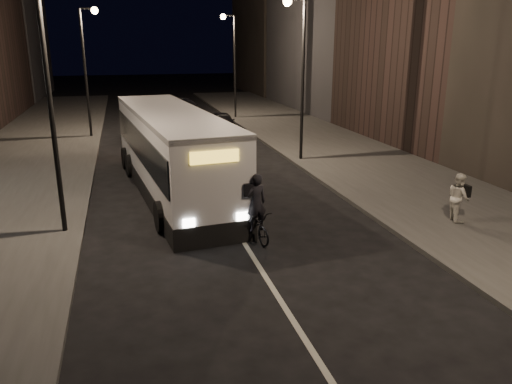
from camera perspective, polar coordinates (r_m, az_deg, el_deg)
ground at (r=14.48m, az=0.29°, el=-8.43°), size 180.00×180.00×0.00m
sidewalk_right at (r=29.82m, az=9.08°, el=4.80°), size 7.00×70.00×0.16m
sidewalk_left at (r=27.80m, az=-25.01°, el=2.54°), size 7.00×70.00×0.16m
streetlight_right_mid at (r=26.17m, az=4.86°, el=14.96°), size 1.20×0.44×8.12m
streetlight_right_far at (r=41.59m, az=-2.82°, el=15.66°), size 1.20×0.44×8.12m
streetlight_left_near at (r=16.77m, az=-21.93°, el=12.85°), size 1.20×0.44×8.12m
streetlight_left_far at (r=34.70m, az=-18.64°, el=14.62°), size 1.20×0.44×8.12m
city_bus at (r=21.24m, az=-9.65°, el=4.93°), size 4.10×13.08×3.47m
cyclist_on_bicycle at (r=16.00m, az=-0.12°, el=-3.00°), size 1.08×2.06×2.26m
pedestrian_woman at (r=18.66m, az=22.14°, el=-0.54°), size 0.79×0.93×1.70m
car_near at (r=36.24m, az=-3.84°, el=8.02°), size 1.61×3.92×1.33m
car_mid at (r=34.34m, az=-12.88°, el=7.12°), size 1.45×3.96×1.30m
car_far at (r=43.93m, az=-8.05°, el=9.49°), size 2.63×5.09×1.41m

